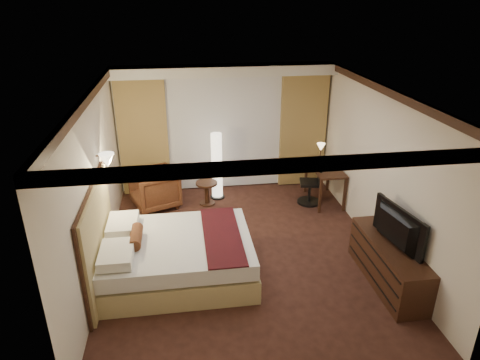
{
  "coord_description": "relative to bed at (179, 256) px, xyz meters",
  "views": [
    {
      "loc": [
        -0.93,
        -6.03,
        4.01
      ],
      "look_at": [
        0.0,
        0.4,
        1.15
      ],
      "focal_mm": 32.0,
      "sensor_mm": 36.0,
      "label": 1
    }
  ],
  "objects": [
    {
      "name": "floor",
      "position": [
        1.07,
        0.48,
        -0.33
      ],
      "size": [
        4.5,
        5.5,
        0.01
      ],
      "primitive_type": "cube",
      "color": "#321A13",
      "rests_on": "ground"
    },
    {
      "name": "ceiling",
      "position": [
        1.07,
        0.48,
        2.37
      ],
      "size": [
        4.5,
        5.5,
        0.01
      ],
      "primitive_type": "cube",
      "color": "white",
      "rests_on": "back_wall"
    },
    {
      "name": "back_wall",
      "position": [
        1.07,
        3.23,
        1.02
      ],
      "size": [
        4.5,
        0.02,
        2.7
      ],
      "primitive_type": "cube",
      "color": "silver",
      "rests_on": "floor"
    },
    {
      "name": "left_wall",
      "position": [
        -1.18,
        0.48,
        1.02
      ],
      "size": [
        0.02,
        5.5,
        2.7
      ],
      "primitive_type": "cube",
      "color": "silver",
      "rests_on": "floor"
    },
    {
      "name": "right_wall",
      "position": [
        3.32,
        0.48,
        1.02
      ],
      "size": [
        0.02,
        5.5,
        2.7
      ],
      "primitive_type": "cube",
      "color": "silver",
      "rests_on": "floor"
    },
    {
      "name": "crown_molding",
      "position": [
        1.07,
        0.48,
        2.31
      ],
      "size": [
        4.5,
        5.5,
        0.12
      ],
      "primitive_type": null,
      "color": "black",
      "rests_on": "ceiling"
    },
    {
      "name": "soffit",
      "position": [
        1.07,
        2.98,
        2.27
      ],
      "size": [
        4.5,
        0.5,
        0.2
      ],
      "primitive_type": "cube",
      "color": "white",
      "rests_on": "ceiling"
    },
    {
      "name": "curtain_sheer",
      "position": [
        1.07,
        3.15,
        0.92
      ],
      "size": [
        2.48,
        0.04,
        2.45
      ],
      "primitive_type": "cube",
      "color": "silver",
      "rests_on": "back_wall"
    },
    {
      "name": "curtain_left_drape",
      "position": [
        -0.63,
        3.09,
        0.92
      ],
      "size": [
        1.0,
        0.14,
        2.45
      ],
      "primitive_type": "cube",
      "color": "#A08249",
      "rests_on": "back_wall"
    },
    {
      "name": "curtain_right_drape",
      "position": [
        2.77,
        3.09,
        0.92
      ],
      "size": [
        1.0,
        0.14,
        2.45
      ],
      "primitive_type": "cube",
      "color": "#A08249",
      "rests_on": "back_wall"
    },
    {
      "name": "wall_sconce",
      "position": [
        -1.02,
        0.87,
        1.29
      ],
      "size": [
        0.24,
        0.24,
        0.24
      ],
      "primitive_type": null,
      "color": "white",
      "rests_on": "left_wall"
    },
    {
      "name": "bed",
      "position": [
        0.0,
        0.0,
        0.0
      ],
      "size": [
        2.23,
        1.74,
        0.65
      ],
      "primitive_type": null,
      "color": "white",
      "rests_on": "floor"
    },
    {
      "name": "headboard",
      "position": [
        -1.13,
        0.0,
        0.42
      ],
      "size": [
        0.12,
        2.04,
        1.5
      ],
      "primitive_type": null,
      "color": "tan",
      "rests_on": "floor"
    },
    {
      "name": "armchair",
      "position": [
        -0.45,
        2.39,
        0.1
      ],
      "size": [
        1.03,
        1.06,
        0.85
      ],
      "primitive_type": "imported",
      "rotation": [
        0.0,
        0.0,
        -1.19
      ],
      "color": "#482915",
      "rests_on": "floor"
    },
    {
      "name": "side_table",
      "position": [
        0.6,
        2.36,
        -0.08
      ],
      "size": [
        0.44,
        0.44,
        0.48
      ],
      "primitive_type": null,
      "color": "black",
      "rests_on": "floor"
    },
    {
      "name": "floor_lamp",
      "position": [
        0.84,
        2.63,
        0.39
      ],
      "size": [
        0.3,
        0.3,
        1.43
      ],
      "primitive_type": null,
      "color": "white",
      "rests_on": "floor"
    },
    {
      "name": "desk",
      "position": [
        3.02,
        2.15,
        0.05
      ],
      "size": [
        0.55,
        1.09,
        0.75
      ],
      "primitive_type": null,
      "color": "black",
      "rests_on": "floor"
    },
    {
      "name": "desk_lamp",
      "position": [
        3.02,
        2.55,
        0.59
      ],
      "size": [
        0.18,
        0.18,
        0.34
      ],
      "primitive_type": null,
      "color": "#FFD899",
      "rests_on": "desk"
    },
    {
      "name": "office_chair",
      "position": [
        2.69,
        2.1,
        0.17
      ],
      "size": [
        0.56,
        0.56,
        0.98
      ],
      "primitive_type": null,
      "rotation": [
        0.0,
        0.0,
        -0.21
      ],
      "color": "black",
      "rests_on": "floor"
    },
    {
      "name": "dresser",
      "position": [
        3.07,
        -0.64,
        0.01
      ],
      "size": [
        0.5,
        1.71,
        0.67
      ],
      "primitive_type": null,
      "color": "black",
      "rests_on": "floor"
    },
    {
      "name": "television",
      "position": [
        3.04,
        -0.64,
        0.65
      ],
      "size": [
        0.81,
        1.19,
        0.14
      ],
      "primitive_type": "imported",
      "rotation": [
        0.0,
        0.0,
        1.74
      ],
      "color": "black",
      "rests_on": "dresser"
    }
  ]
}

